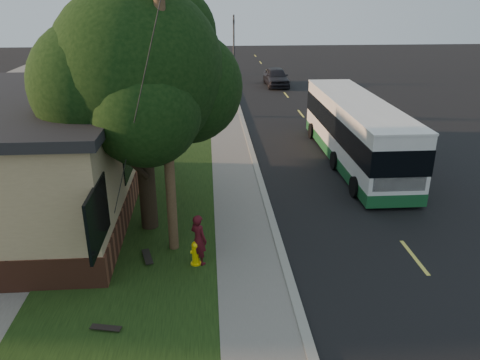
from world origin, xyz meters
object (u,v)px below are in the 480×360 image
Objects in this scene: utility_pole at (165,103)px; skateboarder at (199,239)px; bare_tree_near at (185,83)px; skateboard_spare at (106,328)px; fire_hydrant at (196,253)px; transit_bus at (356,130)px; skateboard_main at (147,257)px; traffic_signal at (234,41)px; distant_car at (276,77)px; leafy_tree at (140,74)px; bare_tree_far at (196,59)px.

utility_pole is 3.98m from skateboarder.
bare_tree_near is 20.88m from skateboard_spare.
fire_hydrant is 0.47× the size of skateboarder.
transit_bus is 11.85× the size of skateboard_main.
distant_car is (3.24, -6.10, -2.40)m from traffic_signal.
transit_bus is (4.15, -25.47, -1.60)m from traffic_signal.
transit_bus is at bearing 49.64° from fire_hydrant.
traffic_signal is 7.31m from distant_car.
utility_pole is at bearing -62.40° from leafy_tree.
distant_car is (6.34, 27.90, 0.33)m from fire_hydrant.
fire_hydrant is at bearing -103.80° from distant_car.
transit_bus reaches higher than distant_car.
skateboarder is (0.81, -0.95, -3.78)m from utility_pole.
utility_pole is at bearing -90.60° from bare_tree_far.
utility_pole is at bearing -89.34° from bare_tree_near.
traffic_signal is at bearing -50.63° from skateboarder.
bare_tree_near is (-0.19, 17.01, -2.48)m from utility_pole.
distant_car is (7.80, 27.51, 0.64)m from skateboard_main.
skateboard_spare is (-1.37, -3.74, -4.51)m from utility_pole.
transit_bus is at bearing 43.09° from skateboard_main.
fire_hydrant is 11.25m from transit_bus.
utility_pole reaches higher than transit_bus.
bare_tree_far is 2.58× the size of skateboarder.
leafy_tree reaches higher than bare_tree_near.
traffic_signal reaches higher than skateboard_spare.
bare_tree_far is 0.37× the size of transit_bus.
distant_car is (6.24, 27.85, -0.08)m from skateboarder.
fire_hydrant is 3.46m from skateboard_spare.
skateboard_spare is (-1.18, -20.75, -2.03)m from bare_tree_near.
traffic_signal reaches higher than fire_hydrant.
bare_tree_near is 0.78× the size of traffic_signal.
traffic_signal is (3.81, 33.01, -1.47)m from utility_pole.
leafy_tree is 27.56m from bare_tree_far.
skateboarder is at bearing 52.06° from skateboard_spare.
bare_tree_near is 0.96× the size of distant_car.
skateboard_main is at bearing -87.09° from leafy_tree.
bare_tree_near reaches higher than skateboarder.
skateboarder is 1.75m from skateboard_main.
skateboard_spare is at bearing -93.25° from bare_tree_near.
bare_tree_near is at bearing 90.66° from utility_pole.
skateboard_main is (-1.06, -29.61, -1.87)m from bare_tree_far.
utility_pole is (-0.71, 0.99, 4.20)m from fire_hydrant.
skateboarder is at bearing -103.63° from distant_car.
leafy_tree is (-0.87, 1.66, 0.54)m from utility_pole.
traffic_signal is at bearing 83.42° from utility_pole.
traffic_signal reaches higher than bare_tree_near.
fire_hydrant is 0.97× the size of skateboard_spare.
fire_hydrant is 18.10m from bare_tree_near.
skateboard_main is (-0.75, -0.61, -4.50)m from utility_pole.
bare_tree_far is at bearing 90.76° from fire_hydrant.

